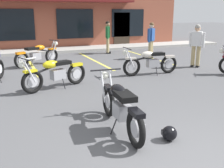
% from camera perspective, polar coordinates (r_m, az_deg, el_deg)
% --- Properties ---
extents(ground_plane, '(80.00, 80.00, 0.00)m').
position_cam_1_polar(ground_plane, '(7.28, -1.56, -2.03)').
color(ground_plane, '#515154').
extents(sidewalk_kerb, '(22.00, 1.80, 0.14)m').
position_cam_1_polar(sidewalk_kerb, '(15.43, -13.00, 6.92)').
color(sidewalk_kerb, '#A8A59E').
rests_on(sidewalk_kerb, ground_plane).
extents(brick_storefront_building, '(17.27, 6.16, 3.55)m').
position_cam_1_polar(brick_storefront_building, '(18.78, -15.16, 13.40)').
color(brick_storefront_building, brown).
rests_on(brick_storefront_building, ground_plane).
extents(painted_stall_lines, '(8.36, 4.80, 0.01)m').
position_cam_1_polar(painted_stall_lines, '(11.94, -10.07, 4.48)').
color(painted_stall_lines, '#DBCC4C').
rests_on(painted_stall_lines, ground_plane).
extents(motorcycle_foreground_classic, '(0.66, 2.11, 0.98)m').
position_cam_1_polar(motorcycle_foreground_classic, '(4.98, 1.70, -4.58)').
color(motorcycle_foreground_classic, black).
rests_on(motorcycle_foreground_classic, ground_plane).
extents(motorcycle_black_cruiser, '(1.93, 1.24, 0.98)m').
position_cam_1_polar(motorcycle_black_cruiser, '(11.44, -15.45, 6.05)').
color(motorcycle_black_cruiser, black).
rests_on(motorcycle_black_cruiser, ground_plane).
extents(motorcycle_blue_standard, '(2.02, 1.05, 0.98)m').
position_cam_1_polar(motorcycle_blue_standard, '(7.82, -12.02, 2.33)').
color(motorcycle_blue_standard, black).
rests_on(motorcycle_blue_standard, ground_plane).
extents(motorcycle_green_cafe_racer, '(2.11, 0.66, 0.98)m').
position_cam_1_polar(motorcycle_green_cafe_racer, '(9.49, 8.06, 4.70)').
color(motorcycle_green_cafe_racer, black).
rests_on(motorcycle_green_cafe_racer, ground_plane).
extents(person_in_black_shirt, '(0.44, 0.54, 1.68)m').
position_cam_1_polar(person_in_black_shirt, '(11.16, 17.44, 8.24)').
color(person_in_black_shirt, black).
rests_on(person_in_black_shirt, ground_plane).
extents(person_in_shorts_foreground, '(0.53, 0.46, 1.68)m').
position_cam_1_polar(person_in_shorts_foreground, '(12.80, 8.25, 9.54)').
color(person_in_shorts_foreground, black).
rests_on(person_in_shorts_foreground, ground_plane).
extents(person_by_back_row, '(0.38, 0.59, 1.68)m').
position_cam_1_polar(person_by_back_row, '(14.34, -0.90, 10.26)').
color(person_by_back_row, black).
rests_on(person_by_back_row, ground_plane).
extents(helmet_on_pavement, '(0.26, 0.26, 0.26)m').
position_cam_1_polar(helmet_on_pavement, '(4.77, 12.02, -10.16)').
color(helmet_on_pavement, black).
rests_on(helmet_on_pavement, ground_plane).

